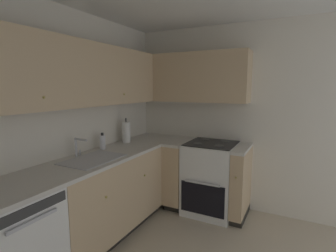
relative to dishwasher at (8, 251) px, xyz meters
name	(u,v)px	position (x,y,z in m)	size (l,w,h in m)	color
wall_back	(46,131)	(0.62, 0.33, 0.77)	(3.64, 0.05, 2.43)	silver
wall_right	(267,120)	(2.42, -1.47, 0.77)	(0.05, 3.64, 2.43)	silver
dishwasher	(8,251)	(0.00, 0.00, 0.00)	(0.60, 0.63, 0.88)	white
lower_cabinets_back	(105,197)	(1.05, 0.00, 0.00)	(1.49, 0.62, 0.88)	tan
countertop_back	(103,157)	(1.05, 0.00, 0.46)	(2.69, 0.60, 0.04)	beige
lower_cabinets_right	(202,178)	(2.10, -0.74, 0.00)	(0.62, 1.03, 0.88)	tan
countertop_right	(202,144)	(2.09, -0.74, 0.46)	(0.60, 1.03, 0.03)	beige
oven_range	(211,177)	(2.11, -0.86, 0.02)	(0.68, 0.62, 1.06)	white
upper_cabinets_back	(78,74)	(0.89, 0.14, 1.31)	(2.37, 0.34, 0.64)	tan
upper_cabinets_right	(189,78)	(2.23, -0.48, 1.31)	(0.32, 1.57, 0.64)	tan
sink	(93,163)	(0.87, -0.03, 0.43)	(0.60, 0.40, 0.10)	#B7B7BC
faucet	(78,146)	(0.88, 0.18, 0.59)	(0.07, 0.16, 0.20)	silver
soap_bottle	(103,142)	(1.25, 0.18, 0.56)	(0.07, 0.07, 0.19)	silver
paper_towel_roll	(126,132)	(1.68, 0.16, 0.61)	(0.11, 0.11, 0.33)	white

